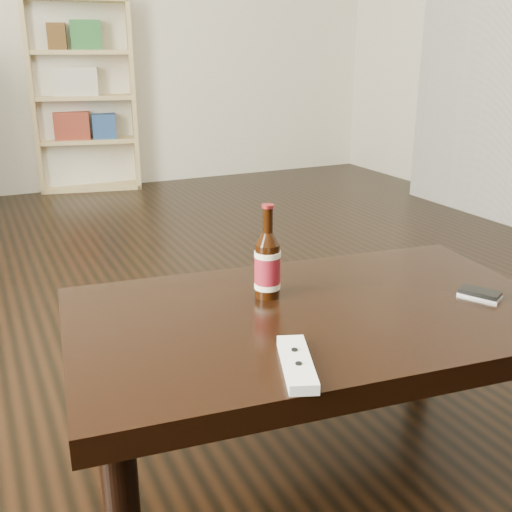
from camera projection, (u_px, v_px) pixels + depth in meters
name	position (u px, v px, depth m)	size (l,w,h in m)	color
floor	(219.00, 389.00, 1.83)	(5.00, 6.00, 0.01)	black
bookshelf	(83.00, 93.00, 4.27)	(0.76, 0.46, 1.31)	tan
coffee_table	(315.00, 331.00, 1.38)	(1.18, 0.77, 0.42)	black
beer_bottle	(267.00, 265.00, 1.41)	(0.07, 0.07, 0.23)	black
phone	(480.00, 294.00, 1.43)	(0.09, 0.11, 0.02)	silver
remote	(297.00, 363.00, 1.11)	(0.12, 0.20, 0.02)	white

